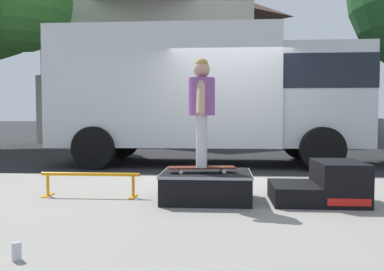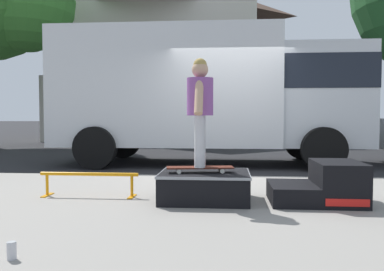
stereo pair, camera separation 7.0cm
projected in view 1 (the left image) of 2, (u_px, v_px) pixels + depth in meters
name	position (u px, v px, depth m)	size (l,w,h in m)	color
ground_plane	(232.00, 178.00, 7.34)	(140.00, 140.00, 0.00)	black
sidewalk_slab	(238.00, 216.00, 4.34)	(50.00, 5.00, 0.12)	gray
skate_box	(206.00, 185.00, 4.84)	(1.05, 0.84, 0.34)	black
kicker_ramp	(325.00, 185.00, 4.74)	(1.04, 0.80, 0.48)	black
grind_rail	(90.00, 179.00, 5.07)	(1.24, 0.28, 0.30)	orange
skateboard	(202.00, 168.00, 4.79)	(0.80, 0.32, 0.07)	#4C1E14
skater_kid	(202.00, 103.00, 4.75)	(0.31, 0.65, 1.26)	silver
soda_can	(17.00, 251.00, 2.85)	(0.07, 0.07, 0.13)	silver
box_truck	(209.00, 91.00, 9.48)	(6.91, 2.63, 3.05)	silver
house_behind	(159.00, 54.00, 20.64)	(9.54, 8.22, 8.40)	beige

